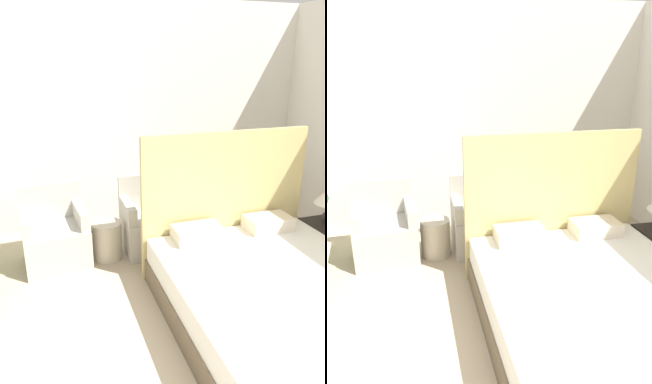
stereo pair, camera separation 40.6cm
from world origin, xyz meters
TOP-DOWN VIEW (x-y plane):
  - wall_back at (0.00, 3.58)m, footprint 10.00×0.06m
  - bed at (1.00, 1.21)m, footprint 1.84×2.01m
  - armchair_near_window_left at (-0.75, 2.75)m, footprint 0.74×0.67m
  - armchair_near_window_right at (0.38, 2.75)m, footprint 0.70×0.61m
  - nightstand at (2.19, 1.90)m, footprint 0.46×0.41m
  - side_table at (-0.19, 2.68)m, footprint 0.34×0.34m

SIDE VIEW (x-z plane):
  - side_table at x=-0.19m, z-range 0.00..0.45m
  - nightstand at x=2.19m, z-range 0.00..0.46m
  - armchair_near_window_left at x=-0.75m, z-range -0.15..0.73m
  - armchair_near_window_right at x=0.38m, z-range -0.15..0.73m
  - bed at x=1.00m, z-range -0.47..1.06m
  - wall_back at x=0.00m, z-range 0.00..2.90m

